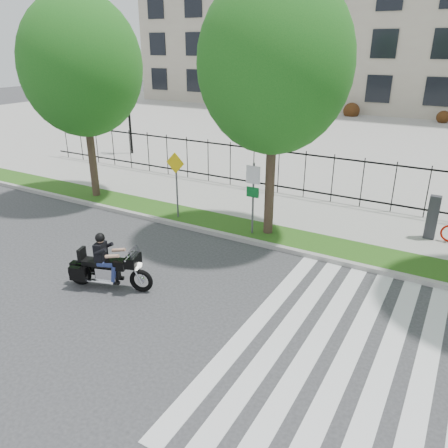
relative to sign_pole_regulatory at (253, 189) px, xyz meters
The scene contains 14 objects.
ground 4.90m from the sign_pole_regulatory, 87.98° to the right, with size 120.00×120.00×0.00m, color #313133.
curb 1.74m from the sign_pole_regulatory, 71.39° to the right, with size 60.00×0.20×0.15m, color #9E9B95.
grass_verge 1.71m from the sign_pole_regulatory, 66.52° to the left, with size 60.00×1.50×0.15m, color #225415.
sidewalk 3.32m from the sign_pole_regulatory, 86.79° to the left, with size 60.00×3.50×0.15m, color #9E9B94.
plaza 20.49m from the sign_pole_regulatory, 89.55° to the left, with size 80.00×34.00×0.10m, color #9E9B94.
crosswalk_stripes 6.99m from the sign_pole_regulatory, 42.56° to the right, with size 5.70×8.00×0.01m, color silver, non-canonical shape.
iron_fence 4.66m from the sign_pole_regulatory, 88.00° to the left, with size 30.00×0.06×2.00m, color black, non-canonical shape.
office_building 41.17m from the sign_pole_regulatory, 89.77° to the left, with size 60.00×21.90×20.15m.
lamp_post_left 14.05m from the sign_pole_regulatory, 147.92° to the left, with size 1.06×0.70×4.25m.
street_tree_0 8.59m from the sign_pole_regulatory, behind, with size 4.75×4.75×8.03m.
street_tree_1 3.97m from the sign_pole_regulatory, 40.20° to the left, with size 4.75×4.75×8.26m.
sign_pole_regulatory is the anchor object (origin of this frame).
sign_pole_warning 3.15m from the sign_pole_regulatory, behind, with size 0.78×0.09×2.49m.
motorcycle_rider 5.45m from the sign_pole_regulatory, 110.54° to the right, with size 2.45×1.15×1.95m.
Camera 1 is at (5.92, -7.96, 6.21)m, focal length 35.00 mm.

